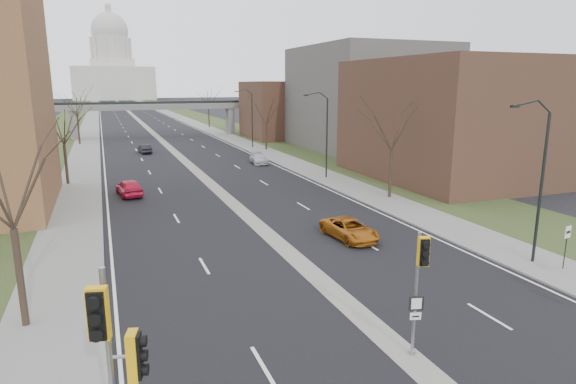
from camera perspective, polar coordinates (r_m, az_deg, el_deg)
ground at (r=18.23m, az=15.15°, el=-19.36°), size 700.00×700.00×0.00m
road_surface at (r=162.81m, az=-17.95°, el=8.70°), size 20.00×600.00×0.01m
median_strip at (r=162.81m, az=-17.95°, el=8.70°), size 1.20×600.00×0.02m
sidewalk_right at (r=163.95m, az=-13.72°, el=8.99°), size 4.00×600.00×0.12m
sidewalk_left at (r=162.54m, az=-22.22°, el=8.39°), size 4.00×600.00×0.12m
grass_verge_right at (r=164.85m, az=-11.63°, el=9.10°), size 8.00×600.00×0.10m
grass_verge_left at (r=162.75m, az=-24.34°, el=8.21°), size 8.00×600.00×0.10m
commercial_block_near at (r=52.52m, az=18.83°, el=8.13°), size 16.00×20.00×12.00m
commercial_block_mid at (r=74.45m, az=9.33°, el=10.93°), size 18.00×22.00×15.00m
commercial_block_far at (r=88.21m, az=-0.15°, el=9.71°), size 14.00×14.00×10.00m
pedestrian_bridge at (r=92.86m, az=-15.42°, el=9.32°), size 34.00×3.00×6.45m
capitol at (r=332.51m, az=-20.06°, el=13.48°), size 48.00×42.00×55.75m
streetlight_near at (r=27.60m, az=27.27°, el=5.90°), size 2.61×0.20×8.70m
streetlight_mid at (r=48.86m, az=3.81°, el=9.60°), size 2.61×0.20×8.70m
streetlight_far at (r=73.24m, az=-4.92°, el=10.59°), size 2.61×0.20×8.70m
tree_left_a at (r=20.74m, az=-30.50°, el=2.87°), size 7.20×7.20×9.40m
tree_left_b at (r=50.48m, az=-25.25°, el=7.71°), size 6.75×6.75×8.81m
tree_left_c at (r=84.36m, az=-23.85°, el=9.91°), size 7.65×7.65×9.99m
tree_right_a at (r=41.11m, az=12.33°, el=8.33°), size 7.20×7.20×9.40m
tree_right_b at (r=71.03m, az=-2.63°, el=9.65°), size 6.30×6.30×8.22m
tree_right_c at (r=109.62m, az=-9.44°, el=11.19°), size 7.65×7.65×9.99m
signal_pole_left at (r=12.21m, az=-19.76°, el=-17.11°), size 1.19×0.93×5.53m
signal_pole_median at (r=17.25m, az=15.36°, el=-9.32°), size 0.61×0.77×4.61m
speed_limit_sign at (r=28.76m, az=30.13°, el=-4.89°), size 0.50×0.11×2.32m
car_left_near at (r=44.17m, az=-18.31°, el=0.54°), size 2.34×4.60×1.50m
car_left_far at (r=71.09m, az=-16.61°, el=4.94°), size 1.74×3.94×1.26m
car_right_near at (r=30.58m, az=7.30°, el=-4.38°), size 2.47×4.69×1.26m
car_right_mid at (r=59.28m, az=-3.49°, el=4.00°), size 2.21×4.51×1.26m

